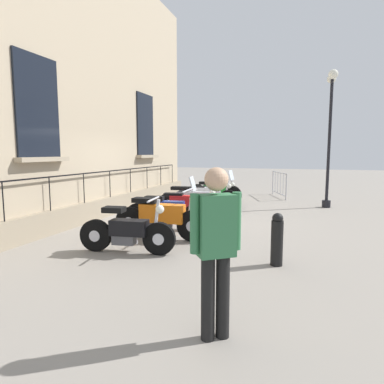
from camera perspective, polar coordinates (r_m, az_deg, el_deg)
name	(u,v)px	position (r m, az deg, el deg)	size (l,w,h in m)	color
ground_plane	(175,220)	(9.38, -2.86, -4.74)	(60.00, 60.00, 0.00)	gray
building_facade	(95,86)	(10.53, -16.26, 16.91)	(0.82, 11.81, 7.72)	tan
motorcycle_black	(128,232)	(6.39, -10.92, -6.71)	(1.86, 0.65, 1.05)	black
motorcycle_orange	(161,218)	(7.30, -5.37, -4.45)	(2.12, 0.69, 1.10)	black
motorcycle_blue	(167,212)	(8.26, -4.29, -3.39)	(2.05, 0.56, 1.30)	black
motorcycle_red	(185,205)	(9.17, -1.12, -2.31)	(2.12, 0.59, 0.99)	black
motorcycle_silver	(194,200)	(10.16, 0.30, -1.31)	(2.18, 0.65, 1.41)	black
motorcycle_white	(207,196)	(11.11, 2.52, -0.69)	(2.12, 0.69, 0.98)	black
motorcycle_green	(215,192)	(12.12, 3.89, -0.02)	(2.03, 0.53, 1.24)	black
lamppost	(330,123)	(12.21, 22.50, 10.87)	(0.30, 1.00, 4.48)	black
crowd_barrier	(279,184)	(14.47, 14.62, 1.40)	(0.72, 1.88, 1.05)	#B7B7BF
bollard	(277,239)	(5.77, 14.30, -7.80)	(0.20, 0.20, 0.89)	black
pedestrian_standing	(216,243)	(3.34, 4.08, -8.73)	(0.45, 0.39, 1.74)	black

